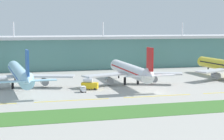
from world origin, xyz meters
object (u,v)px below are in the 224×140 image
object	(u,v)px
airliner_near_middle	(19,74)
fuel_truck	(89,84)
baggage_cart	(83,89)
airliner_center	(131,71)

from	to	relation	value
airliner_near_middle	fuel_truck	xyz separation A→B (m)	(29.09, -12.44, -4.20)
baggage_cart	airliner_center	bearing A→B (deg)	31.39
baggage_cart	airliner_near_middle	bearing A→B (deg)	143.98
airliner_center	airliner_near_middle	bearing A→B (deg)	177.14
airliner_center	baggage_cart	size ratio (longest dim) A/B	17.41
airliner_center	fuel_truck	xyz separation A→B (m)	(-22.02, -9.88, -4.19)
airliner_near_middle	fuel_truck	world-z (taller)	airliner_near_middle
airliner_near_middle	airliner_center	xyz separation A→B (m)	(51.11, -2.55, -0.01)
fuel_truck	airliner_near_middle	bearing A→B (deg)	156.85
airliner_center	fuel_truck	size ratio (longest dim) A/B	8.24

